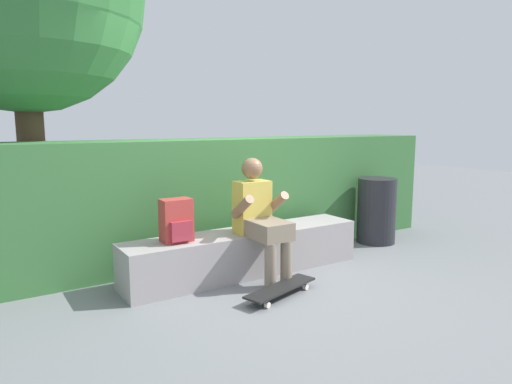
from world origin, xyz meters
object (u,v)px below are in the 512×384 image
Objects in this scene: bench_main at (246,252)px; skateboard_near_person at (281,288)px; backpack_on_bench at (177,221)px; trash_bin at (377,210)px; person_skater at (260,215)px.

bench_main reaches higher than skateboard_near_person.
trash_bin is (2.81, 0.16, -0.22)m from backpack_on_bench.
bench_main is 6.39× the size of backpack_on_bench.
bench_main is at bearing 84.31° from skateboard_near_person.
bench_main is 2.07m from trash_bin.
skateboard_near_person is at bearing -46.23° from backpack_on_bench.
bench_main is 3.10× the size of skateboard_near_person.
bench_main is at bearing -175.89° from trash_bin.
skateboard_near_person is (-0.07, -0.72, -0.15)m from bench_main.
person_skater is 1.45× the size of skateboard_near_person.
trash_bin is (2.03, 0.37, -0.23)m from person_skater.
skateboard_near_person is 1.13m from backpack_on_bench.
bench_main is at bearing 0.72° from backpack_on_bench.
trash_bin reaches higher than skateboard_near_person.
trash_bin reaches higher than bench_main.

